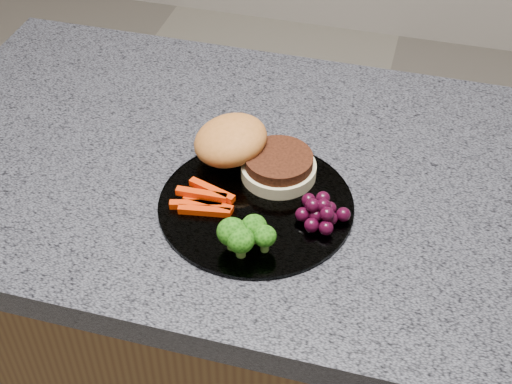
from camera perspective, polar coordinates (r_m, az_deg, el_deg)
island_cabinet at (r=1.35m, az=3.47°, el=-13.89°), size 1.20×0.60×0.86m
countertop at (r=1.01m, az=4.51°, el=0.40°), size 1.20×0.60×0.04m
plate at (r=0.95m, az=0.00°, el=-1.03°), size 0.26×0.26×0.01m
burger at (r=0.99m, az=-0.70°, el=3.23°), size 0.18×0.12×0.06m
carrot_sticks at (r=0.94m, az=-4.10°, el=-0.66°), size 0.09×0.06×0.02m
broccoli at (r=0.87m, az=-0.92°, el=-3.38°), size 0.07×0.06×0.04m
grape_bunch at (r=0.92m, az=5.17°, el=-1.60°), size 0.07×0.06×0.03m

